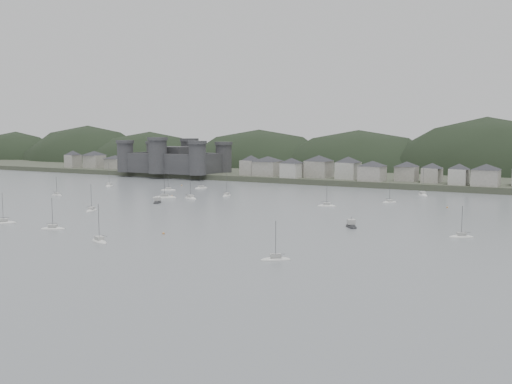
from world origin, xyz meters
The scene contains 10 objects.
ground centered at (0.00, 0.00, 0.00)m, with size 900.00×900.00×0.00m, color slate.
far_shore_land centered at (0.00, 295.00, 1.50)m, with size 900.00×250.00×3.00m, color #383D2D.
forested_ridge centered at (4.83, 269.40, -11.28)m, with size 851.55×103.94×102.57m.
castle centered at (-120.00, 179.80, 10.96)m, with size 66.00×43.00×20.00m.
waterfront_town centered at (50.59, 183.34, 8.66)m, with size 451.48×28.46×12.92m.
sailboat_lead centered at (-27.59, 5.31, 0.18)m, with size 7.22×5.64×9.72m.
moored_fleet centered at (-9.55, 73.97, 0.18)m, with size 262.89×158.67×13.71m.
motor_launch_near centered at (45.65, 52.23, 0.29)m, with size 6.65×8.05×3.87m.
motor_launch_far centered at (-42.06, 69.40, 0.29)m, with size 5.94×8.22×3.86m.
mooring_buoys centered at (-30.41, 71.74, 0.15)m, with size 149.63×125.96×0.70m.
Camera 1 is at (104.86, -106.93, 27.85)m, focal length 40.24 mm.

